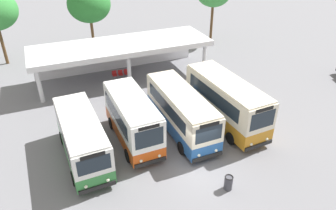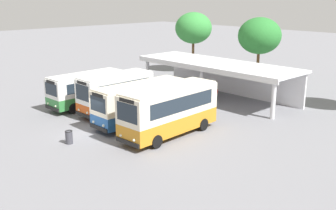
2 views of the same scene
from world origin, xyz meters
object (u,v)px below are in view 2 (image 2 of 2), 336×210
Objects in this scene: city_bus_middle_cream at (141,101)px; waiting_chair_middle_seat at (215,93)px; city_bus_nearest_orange at (87,88)px; city_bus_second_in_row at (116,92)px; waiting_chair_second_from_end at (211,92)px; city_bus_fourth_amber at (169,109)px; waiting_chair_end_by_column at (207,91)px; litter_bin_apron at (69,137)px.

city_bus_middle_cream is 9.19× the size of waiting_chair_middle_seat.
city_bus_second_in_row is at bearing 9.83° from city_bus_nearest_orange.
waiting_chair_middle_seat is (0.57, -0.02, 0.00)m from waiting_chair_second_from_end.
waiting_chair_end_by_column is (-5.72, 10.52, -1.39)m from city_bus_fourth_amber.
city_bus_fourth_amber reaches higher than city_bus_middle_cream.
city_bus_fourth_amber is 11.75m from waiting_chair_second_from_end.
waiting_chair_end_by_column is (1.24, 10.02, -1.31)m from city_bus_second_in_row.
city_bus_fourth_amber is 12.05m from waiting_chair_end_by_column.
city_bus_second_in_row is 7.54m from litter_bin_apron.
litter_bin_apron is at bearing -83.89° from waiting_chair_second_from_end.
city_bus_fourth_amber is at bearing -66.34° from waiting_chair_middle_seat.
waiting_chair_middle_seat is 0.96× the size of litter_bin_apron.
city_bus_second_in_row reaches higher than waiting_chair_end_by_column.
waiting_chair_end_by_column and waiting_chair_second_from_end have the same top height.
waiting_chair_end_by_column is 1.00× the size of waiting_chair_middle_seat.
city_bus_middle_cream reaches higher than litter_bin_apron.
city_bus_nearest_orange is at bearing -176.90° from city_bus_middle_cream.
city_bus_middle_cream is 6.41m from litter_bin_apron.
city_bus_fourth_amber reaches higher than city_bus_second_in_row.
city_bus_fourth_amber is 7.05m from litter_bin_apron.
city_bus_nearest_orange is 8.29× the size of waiting_chair_middle_seat.
city_bus_second_in_row is at bearing -100.28° from waiting_chair_second_from_end.
city_bus_second_in_row is 10.18m from waiting_chair_end_by_column.
city_bus_fourth_amber is at bearing -61.47° from waiting_chair_end_by_column.
waiting_chair_end_by_column is 0.96× the size of litter_bin_apron.
city_bus_middle_cream is 8.78× the size of litter_bin_apron.
city_bus_middle_cream is at bearing -80.70° from waiting_chair_second_from_end.
city_bus_second_in_row is (3.48, 0.60, 0.18)m from city_bus_nearest_orange.
waiting_chair_end_by_column is (-2.24, 10.25, -1.22)m from city_bus_middle_cream.
city_bus_second_in_row is 7.67× the size of waiting_chair_second_from_end.
city_bus_nearest_orange reaches higher than litter_bin_apron.
city_bus_nearest_orange is 0.89× the size of city_bus_fourth_amber.
waiting_chair_second_from_end is at bearing 99.30° from city_bus_middle_cream.
waiting_chair_second_from_end and waiting_chair_middle_seat have the same top height.
litter_bin_apron reaches higher than waiting_chair_end_by_column.
city_bus_second_in_row is at bearing 175.93° from city_bus_fourth_amber.
waiting_chair_second_from_end is at bearing 63.44° from city_bus_nearest_orange.
litter_bin_apron is at bearing -85.86° from waiting_chair_middle_seat.
city_bus_second_in_row is 7.67× the size of waiting_chair_middle_seat.
city_bus_nearest_orange is 8.29× the size of waiting_chair_end_by_column.
litter_bin_apron is (1.19, -16.45, -0.07)m from waiting_chair_middle_seat.
waiting_chair_end_by_column is at bearing 176.20° from waiting_chair_middle_seat.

